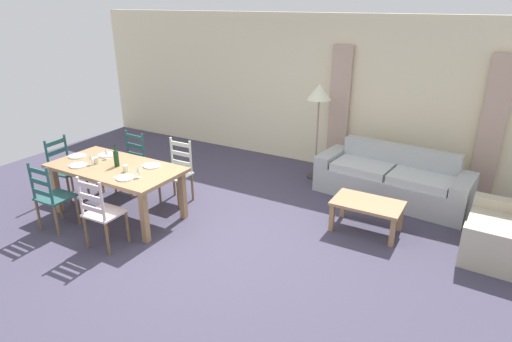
# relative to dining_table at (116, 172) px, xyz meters

# --- Properties ---
(ground_plane) EXTENTS (9.60, 9.60, 0.02)m
(ground_plane) POSITION_rel_dining_table_xyz_m (1.37, 0.15, -0.67)
(ground_plane) COLOR #403B50
(wall_far) EXTENTS (9.60, 0.16, 2.70)m
(wall_far) POSITION_rel_dining_table_xyz_m (1.37, 3.45, 0.69)
(wall_far) COLOR beige
(wall_far) RESTS_ON ground_plane
(curtain_panel_left) EXTENTS (0.35, 0.08, 2.20)m
(curtain_panel_left) POSITION_rel_dining_table_xyz_m (2.04, 3.31, 0.44)
(curtain_panel_left) COLOR tan
(curtain_panel_left) RESTS_ON ground_plane
(curtain_panel_right) EXTENTS (0.35, 0.08, 2.20)m
(curtain_panel_right) POSITION_rel_dining_table_xyz_m (4.44, 3.31, 0.44)
(curtain_panel_right) COLOR tan
(curtain_panel_right) RESTS_ON ground_plane
(dining_table) EXTENTS (1.90, 0.96, 0.75)m
(dining_table) POSITION_rel_dining_table_xyz_m (0.00, 0.00, 0.00)
(dining_table) COLOR #9F7951
(dining_table) RESTS_ON ground_plane
(dining_chair_near_left) EXTENTS (0.43, 0.41, 0.96)m
(dining_chair_near_left) POSITION_rel_dining_table_xyz_m (-0.45, -0.73, -0.19)
(dining_chair_near_left) COLOR #265251
(dining_chair_near_left) RESTS_ON ground_plane
(dining_chair_near_right) EXTENTS (0.43, 0.42, 0.96)m
(dining_chair_near_right) POSITION_rel_dining_table_xyz_m (0.49, -0.73, -0.19)
(dining_chair_near_right) COLOR beige
(dining_chair_near_right) RESTS_ON ground_plane
(dining_chair_far_left) EXTENTS (0.44, 0.42, 0.96)m
(dining_chair_far_left) POSITION_rel_dining_table_xyz_m (-0.46, 0.72, -0.19)
(dining_chair_far_left) COLOR #25504D
(dining_chair_far_left) RESTS_ON ground_plane
(dining_chair_far_right) EXTENTS (0.42, 0.40, 0.96)m
(dining_chair_far_right) POSITION_rel_dining_table_xyz_m (0.42, 0.79, -0.19)
(dining_chair_far_right) COLOR beige
(dining_chair_far_right) RESTS_ON ground_plane
(dining_chair_head_west) EXTENTS (0.43, 0.45, 0.96)m
(dining_chair_head_west) POSITION_rel_dining_table_xyz_m (-1.16, 0.03, -0.19)
(dining_chair_head_west) COLOR #255050
(dining_chair_head_west) RESTS_ON ground_plane
(dinner_plate_near_left) EXTENTS (0.24, 0.24, 0.02)m
(dinner_plate_near_left) POSITION_rel_dining_table_xyz_m (-0.45, -0.25, 0.10)
(dinner_plate_near_left) COLOR white
(dinner_plate_near_left) RESTS_ON dining_table
(fork_near_left) EXTENTS (0.03, 0.17, 0.01)m
(fork_near_left) POSITION_rel_dining_table_xyz_m (-0.60, -0.25, 0.09)
(fork_near_left) COLOR silver
(fork_near_left) RESTS_ON dining_table
(dinner_plate_near_right) EXTENTS (0.24, 0.24, 0.02)m
(dinner_plate_near_right) POSITION_rel_dining_table_xyz_m (0.45, -0.25, 0.10)
(dinner_plate_near_right) COLOR white
(dinner_plate_near_right) RESTS_ON dining_table
(fork_near_right) EXTENTS (0.03, 0.17, 0.01)m
(fork_near_right) POSITION_rel_dining_table_xyz_m (0.30, -0.25, 0.09)
(fork_near_right) COLOR silver
(fork_near_right) RESTS_ON dining_table
(dinner_plate_far_left) EXTENTS (0.24, 0.24, 0.02)m
(dinner_plate_far_left) POSITION_rel_dining_table_xyz_m (-0.45, 0.25, 0.10)
(dinner_plate_far_left) COLOR white
(dinner_plate_far_left) RESTS_ON dining_table
(fork_far_left) EXTENTS (0.02, 0.17, 0.01)m
(fork_far_left) POSITION_rel_dining_table_xyz_m (-0.60, 0.25, 0.09)
(fork_far_left) COLOR silver
(fork_far_left) RESTS_ON dining_table
(dinner_plate_far_right) EXTENTS (0.24, 0.24, 0.02)m
(dinner_plate_far_right) POSITION_rel_dining_table_xyz_m (0.45, 0.25, 0.10)
(dinner_plate_far_right) COLOR white
(dinner_plate_far_right) RESTS_ON dining_table
(fork_far_right) EXTENTS (0.02, 0.17, 0.01)m
(fork_far_right) POSITION_rel_dining_table_xyz_m (0.30, 0.25, 0.09)
(fork_far_right) COLOR silver
(fork_far_right) RESTS_ON dining_table
(dinner_plate_head_west) EXTENTS (0.24, 0.24, 0.02)m
(dinner_plate_head_west) POSITION_rel_dining_table_xyz_m (-0.78, 0.00, 0.10)
(dinner_plate_head_west) COLOR white
(dinner_plate_head_west) RESTS_ON dining_table
(fork_head_west) EXTENTS (0.02, 0.17, 0.01)m
(fork_head_west) POSITION_rel_dining_table_xyz_m (-0.93, 0.00, 0.09)
(fork_head_west) COLOR silver
(fork_head_west) RESTS_ON dining_table
(wine_bottle) EXTENTS (0.07, 0.07, 0.32)m
(wine_bottle) POSITION_rel_dining_table_xyz_m (0.02, 0.02, 0.20)
(wine_bottle) COLOR #143819
(wine_bottle) RESTS_ON dining_table
(wine_glass_near_left) EXTENTS (0.06, 0.06, 0.16)m
(wine_glass_near_left) POSITION_rel_dining_table_xyz_m (-0.33, -0.12, 0.20)
(wine_glass_near_left) COLOR white
(wine_glass_near_left) RESTS_ON dining_table
(wine_glass_near_right) EXTENTS (0.06, 0.06, 0.16)m
(wine_glass_near_right) POSITION_rel_dining_table_xyz_m (0.58, -0.14, 0.20)
(wine_glass_near_right) COLOR white
(wine_glass_near_right) RESTS_ON dining_table
(wine_glass_far_left) EXTENTS (0.06, 0.06, 0.16)m
(wine_glass_far_left) POSITION_rel_dining_table_xyz_m (-0.33, 0.15, 0.20)
(wine_glass_far_left) COLOR white
(wine_glass_far_left) RESTS_ON dining_table
(coffee_cup_primary) EXTENTS (0.07, 0.07, 0.09)m
(coffee_cup_primary) POSITION_rel_dining_table_xyz_m (0.28, -0.07, 0.13)
(coffee_cup_primary) COLOR beige
(coffee_cup_primary) RESTS_ON dining_table
(coffee_cup_secondary) EXTENTS (0.07, 0.07, 0.09)m
(coffee_cup_secondary) POSITION_rel_dining_table_xyz_m (-0.32, -0.05, 0.13)
(coffee_cup_secondary) COLOR beige
(coffee_cup_secondary) RESTS_ON dining_table
(couch) EXTENTS (2.35, 1.03, 0.80)m
(couch) POSITION_rel_dining_table_xyz_m (3.25, 2.52, -0.37)
(couch) COLOR #A6AAA9
(couch) RESTS_ON ground_plane
(coffee_table) EXTENTS (0.90, 0.56, 0.42)m
(coffee_table) POSITION_rel_dining_table_xyz_m (3.20, 1.31, -0.31)
(coffee_table) COLOR #9F7951
(coffee_table) RESTS_ON ground_plane
(armchair_upholstered) EXTENTS (0.84, 1.19, 0.72)m
(armchair_upholstered) POSITION_rel_dining_table_xyz_m (4.86, 1.56, -0.41)
(armchair_upholstered) COLOR #B9AF97
(armchair_upholstered) RESTS_ON ground_plane
(standing_lamp) EXTENTS (0.40, 0.40, 1.64)m
(standing_lamp) POSITION_rel_dining_table_xyz_m (1.89, 2.71, 0.75)
(standing_lamp) COLOR #332D28
(standing_lamp) RESTS_ON ground_plane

